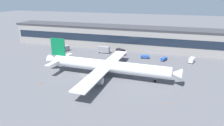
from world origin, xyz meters
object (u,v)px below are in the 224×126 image
pushback_tractor (145,56)px  traffic_cone_2 (41,83)px  airliner (107,66)px  crew_van (192,60)px  stair_truck (121,52)px  catering_truck (104,49)px  fuel_truck (63,49)px  traffic_cone_1 (72,89)px  traffic_cone_0 (166,103)px  follow_me_car (164,59)px

pushback_tractor → traffic_cone_2: size_ratio=7.59×
airliner → crew_van: bearing=39.7°
airliner → stair_truck: airliner is taller
catering_truck → crew_van: 51.72m
airliner → catering_truck: (-14.04, 34.86, -2.44)m
fuel_truck → stair_truck: (37.33, 3.73, 0.10)m
traffic_cone_1 → fuel_truck: bearing=123.4°
catering_truck → stair_truck: (11.24, -0.85, -0.31)m
airliner → traffic_cone_0: size_ratio=100.77×
catering_truck → traffic_cone_1: size_ratio=12.23×
catering_truck → traffic_cone_0: 66.21m
traffic_cone_0 → crew_van: bearing=77.3°
catering_truck → follow_me_car: (37.04, -4.86, -1.20)m
airliner → traffic_cone_2: airliner is taller
crew_van → traffic_cone_1: bearing=-133.6°
airliner → fuel_truck: 50.36m
airliner → pushback_tractor: size_ratio=12.26×
airliner → pushback_tractor: (12.45, 31.62, -3.68)m
stair_truck → pushback_tractor: (15.26, -2.39, -0.93)m
catering_truck → follow_me_car: 37.37m
catering_truck → stair_truck: bearing=-4.3°
fuel_truck → catering_truck: bearing=9.9°
airliner → catering_truck: size_ratio=8.61×
stair_truck → traffic_cone_1: stair_truck is taller
fuel_truck → crew_van: 77.68m
crew_van → airliner: bearing=-140.3°
crew_van → traffic_cone_1: 67.08m
stair_truck → traffic_cone_0: stair_truck is taller
catering_truck → airliner: bearing=-68.1°
stair_truck → traffic_cone_1: size_ratio=10.75×
follow_me_car → pushback_tractor: 10.67m
follow_me_car → traffic_cone_2: (-46.34, -46.25, -0.76)m
catering_truck → crew_van: size_ratio=1.28×
airliner → stair_truck: size_ratio=9.79×
traffic_cone_1 → stair_truck: bearing=83.5°
fuel_truck → traffic_cone_2: size_ratio=13.23×
fuel_truck → traffic_cone_0: 82.00m
catering_truck → traffic_cone_0: (40.60, -52.26, -1.98)m
stair_truck → crew_van: (40.34, -2.85, -0.52)m
follow_me_car → traffic_cone_1: bearing=-123.8°
airliner → fuel_truck: bearing=143.0°
pushback_tractor → traffic_cone_1: size_ratio=8.58×
airliner → crew_van: size_ratio=11.05×
airliner → traffic_cone_0: (26.56, -17.40, -4.42)m
fuel_truck → crew_van: (77.67, 0.88, -0.42)m
airliner → crew_van: 48.90m
stair_truck → traffic_cone_1: 51.80m
catering_truck → traffic_cone_2: size_ratio=10.81×
stair_truck → traffic_cone_0: (29.36, -51.41, -1.67)m
follow_me_car → crew_van: crew_van is taller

